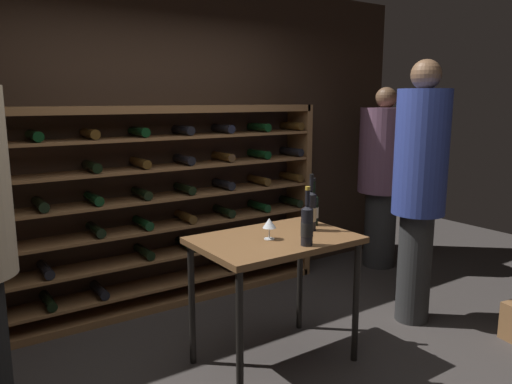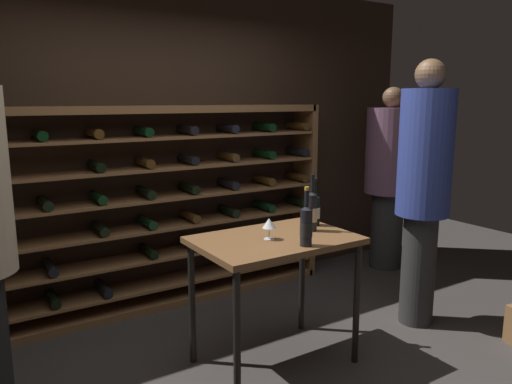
# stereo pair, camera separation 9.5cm
# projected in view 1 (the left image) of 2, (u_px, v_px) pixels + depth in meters

# --- Properties ---
(ground_plane) EXTENTS (9.46, 9.46, 0.00)m
(ground_plane) POSITION_uv_depth(u_px,v_px,m) (266.00, 383.00, 3.12)
(ground_plane) COLOR #383330
(back_wall) EXTENTS (5.67, 0.10, 2.81)m
(back_wall) POSITION_uv_depth(u_px,v_px,m) (150.00, 142.00, 4.27)
(back_wall) COLOR #332319
(back_wall) RESTS_ON ground
(wine_rack) EXTENTS (3.01, 0.32, 1.72)m
(wine_rack) POSITION_uv_depth(u_px,v_px,m) (167.00, 207.00, 4.22)
(wine_rack) COLOR brown
(wine_rack) RESTS_ON ground
(tasting_table) EXTENTS (1.03, 0.70, 0.88)m
(tasting_table) POSITION_uv_depth(u_px,v_px,m) (275.00, 252.00, 3.24)
(tasting_table) COLOR brown
(tasting_table) RESTS_ON ground
(person_host_in_suit) EXTENTS (0.51, 0.51, 1.89)m
(person_host_in_suit) POSITION_uv_depth(u_px,v_px,m) (383.00, 170.00, 5.16)
(person_host_in_suit) COLOR #2E2E2E
(person_host_in_suit) RESTS_ON ground
(person_guest_plum_blouse) EXTENTS (0.41, 0.41, 2.06)m
(person_guest_plum_blouse) POSITION_uv_depth(u_px,v_px,m) (420.00, 180.00, 3.82)
(person_guest_plum_blouse) COLOR #2C2C2C
(person_guest_plum_blouse) RESTS_ON ground
(wine_bottle_green_slim) EXTENTS (0.07, 0.07, 0.39)m
(wine_bottle_green_slim) POSITION_uv_depth(u_px,v_px,m) (311.00, 210.00, 3.36)
(wine_bottle_green_slim) COLOR black
(wine_bottle_green_slim) RESTS_ON tasting_table
(wine_bottle_amber_reserve) EXTENTS (0.08, 0.08, 0.34)m
(wine_bottle_amber_reserve) POSITION_uv_depth(u_px,v_px,m) (313.00, 209.00, 3.52)
(wine_bottle_amber_reserve) COLOR black
(wine_bottle_amber_reserve) RESTS_ON tasting_table
(wine_bottle_gold_foil) EXTENTS (0.08, 0.08, 0.37)m
(wine_bottle_gold_foil) POSITION_uv_depth(u_px,v_px,m) (307.00, 225.00, 3.02)
(wine_bottle_gold_foil) COLOR black
(wine_bottle_gold_foil) RESTS_ON tasting_table
(wine_glass_stemmed_right) EXTENTS (0.09, 0.09, 0.14)m
(wine_glass_stemmed_right) POSITION_uv_depth(u_px,v_px,m) (269.00, 224.00, 3.16)
(wine_glass_stemmed_right) COLOR silver
(wine_glass_stemmed_right) RESTS_ON tasting_table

